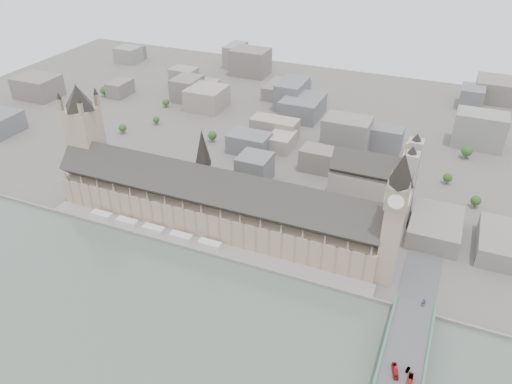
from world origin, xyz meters
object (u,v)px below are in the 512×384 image
at_px(elizabeth_tower, 395,212).
at_px(red_bus_north, 395,371).
at_px(victoria_tower, 86,136).
at_px(red_bus_south, 410,381).
at_px(palace_of_westminster, 213,203).
at_px(car_silver, 408,370).
at_px(car_approach, 423,303).
at_px(westminster_abbey, 374,183).

xyz_separation_m(elizabeth_tower, red_bus_north, (21.00, -83.49, -46.39)).
xyz_separation_m(victoria_tower, red_bus_south, (289.37, -105.14, -43.44)).
distance_m(palace_of_westminster, victoria_tower, 126.41).
distance_m(elizabeth_tower, red_bus_north, 97.80).
relative_size(red_bus_south, car_silver, 2.51).
xyz_separation_m(victoria_tower, car_approach, (288.50, -41.81, -44.20)).
relative_size(westminster_abbey, car_approach, 13.15).
distance_m(westminster_abbey, car_silver, 175.49).
height_order(palace_of_westminster, elizabeth_tower, elizabeth_tower).
bearing_deg(elizabeth_tower, car_approach, -39.88).
bearing_deg(victoria_tower, elizabeth_tower, -3.96).
distance_m(victoria_tower, westminster_abbey, 244.79).
xyz_separation_m(palace_of_westminster, elizabeth_tower, (138.00, -11.70, 35.38)).
relative_size(palace_of_westminster, elizabeth_tower, 2.47).
relative_size(palace_of_westminster, red_bus_north, 25.56).
xyz_separation_m(elizabeth_tower, westminster_abbey, (-27.08, 87.00, -33.01)).
distance_m(victoria_tower, red_bus_north, 301.92).
bearing_deg(palace_of_westminster, elizabeth_tower, -4.85).
height_order(palace_of_westminster, westminster_abbey, westminster_abbey).
height_order(red_bus_north, car_silver, red_bus_north).
relative_size(westminster_abbey, red_bus_north, 6.56).
bearing_deg(car_approach, red_bus_north, -90.85).
bearing_deg(victoria_tower, car_silver, -18.71).
bearing_deg(car_approach, elizabeth_tower, 146.44).
relative_size(victoria_tower, westminster_abbey, 1.47).
xyz_separation_m(red_bus_south, car_silver, (-2.18, 7.85, -0.80)).
bearing_deg(victoria_tower, car_approach, -8.25).
relative_size(elizabeth_tower, red_bus_north, 10.37).
bearing_deg(victoria_tower, westminster_abbey, 16.50).
distance_m(car_silver, car_approach, 55.49).
bearing_deg(palace_of_westminster, red_bus_south, -30.56).
height_order(westminster_abbey, red_bus_north, westminster_abbey).
distance_m(elizabeth_tower, victoria_tower, 260.64).
relative_size(palace_of_westminster, victoria_tower, 2.65).
height_order(elizabeth_tower, westminster_abbey, elizabeth_tower).
bearing_deg(westminster_abbey, palace_of_westminster, -145.83).
relative_size(westminster_abbey, red_bus_south, 6.26).
xyz_separation_m(car_silver, car_approach, (1.31, 55.47, 0.04)).
bearing_deg(westminster_abbey, car_approach, -63.36).
xyz_separation_m(westminster_abbey, red_bus_south, (56.45, -174.14, -13.32)).
bearing_deg(car_silver, westminster_abbey, 118.65).
height_order(elizabeth_tower, car_approach, elizabeth_tower).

